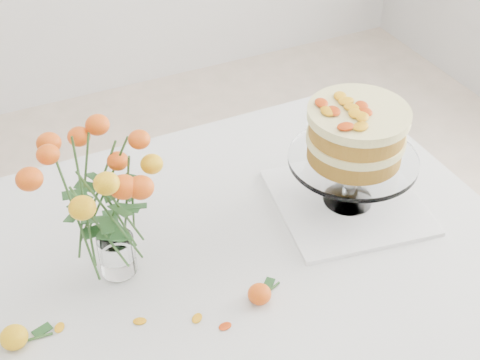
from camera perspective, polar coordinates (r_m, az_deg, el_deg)
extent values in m
cube|color=tan|center=(1.40, -5.09, -8.16)|extent=(1.40, 0.90, 0.04)
cylinder|color=tan|center=(2.11, 7.57, -3.15)|extent=(0.06, 0.06, 0.71)
cube|color=white|center=(1.39, -5.15, -7.51)|extent=(1.42, 0.92, 0.01)
cube|color=white|center=(1.79, -10.36, -0.05)|extent=(1.42, 0.01, 0.20)
cube|color=white|center=(1.75, 17.21, -2.30)|extent=(0.01, 0.92, 0.20)
cube|color=white|center=(1.54, 9.14, -1.85)|extent=(0.37, 0.37, 0.01)
cylinder|color=white|center=(1.49, 9.42, 0.22)|extent=(0.03, 0.03, 0.09)
cylinder|color=white|center=(1.46, 9.62, 1.79)|extent=(0.28, 0.28, 0.01)
cylinder|color=#AA7526|center=(1.45, 9.73, 2.62)|extent=(0.26, 0.26, 0.04)
cylinder|color=beige|center=(1.43, 9.85, 3.57)|extent=(0.27, 0.27, 0.02)
cylinder|color=#AA7526|center=(1.42, 9.98, 4.54)|extent=(0.26, 0.26, 0.04)
cylinder|color=beige|center=(1.40, 10.12, 5.56)|extent=(0.28, 0.28, 0.02)
cylinder|color=white|center=(1.39, -10.23, -7.58)|extent=(0.06, 0.06, 0.01)
cylinder|color=white|center=(1.36, -10.44, -6.24)|extent=(0.07, 0.07, 0.08)
ellipsoid|color=yellow|center=(1.30, -18.72, -12.59)|extent=(0.05, 0.05, 0.04)
cylinder|color=#2E5522|center=(1.31, -17.00, -12.80)|extent=(0.06, 0.01, 0.01)
ellipsoid|color=#DB570A|center=(1.30, 1.67, -9.70)|extent=(0.05, 0.05, 0.04)
cylinder|color=#2E5522|center=(1.33, 2.58, -9.42)|extent=(0.05, 0.03, 0.00)
ellipsoid|color=#F19F0F|center=(1.30, -8.55, -11.84)|extent=(0.03, 0.02, 0.00)
ellipsoid|color=#F19F0F|center=(1.29, -3.68, -11.70)|extent=(0.03, 0.02, 0.00)
ellipsoid|color=#F19F0F|center=(1.28, -1.28, -12.38)|extent=(0.03, 0.02, 0.00)
ellipsoid|color=#F19F0F|center=(1.32, -15.15, -12.07)|extent=(0.03, 0.02, 0.00)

